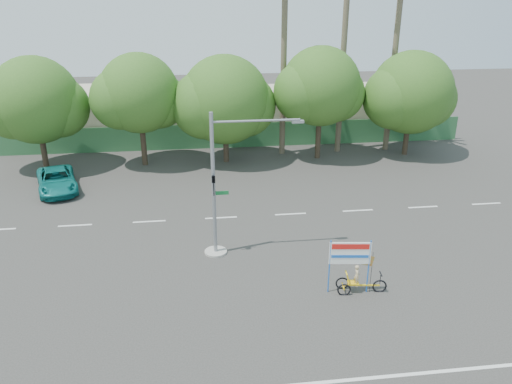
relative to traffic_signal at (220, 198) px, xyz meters
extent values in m
plane|color=#33302D|center=(2.20, -3.98, -2.92)|extent=(120.00, 120.00, 0.00)
cube|color=#336B3D|center=(2.20, 17.52, -1.92)|extent=(38.00, 0.08, 2.00)
cube|color=beige|center=(-7.80, 22.02, -0.92)|extent=(12.00, 8.00, 4.00)
cube|color=beige|center=(10.20, 22.02, -1.12)|extent=(14.00, 8.00, 3.60)
cylinder|color=#473828|center=(-11.80, 14.02, -1.16)|extent=(0.40, 0.40, 3.52)
sphere|color=#244F17|center=(-11.80, 14.02, 2.04)|extent=(6.00, 6.00, 6.00)
sphere|color=#244F17|center=(-10.45, 14.32, 1.48)|extent=(4.32, 4.32, 4.32)
sphere|color=#244F17|center=(-13.15, 13.77, 1.72)|extent=(4.56, 4.56, 4.56)
cylinder|color=#473828|center=(-4.80, 14.02, -1.05)|extent=(0.40, 0.40, 3.74)
sphere|color=#244F17|center=(-4.80, 14.02, 2.35)|extent=(5.60, 5.60, 5.60)
sphere|color=#244F17|center=(-3.54, 14.32, 1.76)|extent=(4.03, 4.03, 4.03)
sphere|color=#244F17|center=(-6.06, 13.77, 2.01)|extent=(4.26, 4.26, 4.26)
cylinder|color=#473828|center=(1.20, 14.02, -1.27)|extent=(0.40, 0.40, 3.30)
sphere|color=#244F17|center=(1.20, 14.02, 1.73)|extent=(6.40, 6.40, 6.40)
sphere|color=#244F17|center=(2.64, 14.32, 1.21)|extent=(4.61, 4.61, 4.61)
sphere|color=#244F17|center=(-0.24, 13.77, 1.43)|extent=(4.86, 4.86, 4.86)
cylinder|color=#473828|center=(8.20, 14.02, -0.98)|extent=(0.40, 0.40, 3.87)
sphere|color=#244F17|center=(8.20, 14.02, 2.54)|extent=(5.80, 5.80, 5.80)
sphere|color=#244F17|center=(9.50, 14.32, 1.92)|extent=(4.18, 4.18, 4.18)
sphere|color=#244F17|center=(6.89, 13.77, 2.19)|extent=(4.41, 4.41, 4.41)
cylinder|color=#473828|center=(15.20, 14.02, -1.20)|extent=(0.40, 0.40, 3.43)
sphere|color=#244F17|center=(15.20, 14.02, 1.92)|extent=(6.20, 6.20, 6.20)
sphere|color=#244F17|center=(16.59, 14.32, 1.37)|extent=(4.46, 4.46, 4.46)
sphere|color=#244F17|center=(13.80, 13.77, 1.61)|extent=(4.71, 4.71, 4.71)
cylinder|color=#70604C|center=(10.20, 15.52, 5.58)|extent=(0.44, 0.44, 17.00)
cylinder|color=#70604C|center=(14.20, 15.52, 4.58)|extent=(0.44, 0.44, 15.00)
cylinder|color=#70604C|center=(5.70, 15.52, 4.08)|extent=(0.44, 0.44, 14.00)
cylinder|color=gray|center=(-0.30, 0.02, -2.87)|extent=(1.10, 1.10, 0.10)
cylinder|color=gray|center=(-0.30, 0.02, 0.58)|extent=(0.18, 0.18, 7.00)
cylinder|color=gray|center=(1.70, 0.02, 3.63)|extent=(4.00, 0.10, 0.10)
cube|color=gray|center=(3.60, 0.02, 3.53)|extent=(0.55, 0.20, 0.12)
imported|color=black|center=(-0.30, -0.20, 0.68)|extent=(0.16, 0.20, 1.00)
cube|color=#14662D|center=(0.05, 0.02, 0.23)|extent=(0.70, 0.04, 0.18)
torus|color=black|center=(6.45, -4.28, -2.65)|extent=(0.62, 0.15, 0.62)
torus|color=black|center=(4.95, -3.83, -2.66)|extent=(0.58, 0.14, 0.58)
torus|color=black|center=(4.88, -4.34, -2.66)|extent=(0.58, 0.14, 0.58)
cube|color=yellow|center=(5.68, -4.18, -2.59)|extent=(1.54, 0.25, 0.05)
cube|color=yellow|center=(4.91, -4.08, -2.65)|extent=(0.12, 0.55, 0.05)
cube|color=yellow|center=(5.32, -4.14, -2.46)|extent=(0.50, 0.44, 0.05)
cube|color=yellow|center=(5.08, -4.11, -2.21)|extent=(0.25, 0.41, 0.49)
cylinder|color=black|center=(6.45, -4.28, -2.28)|extent=(0.03, 0.03, 0.50)
cube|color=black|center=(6.45, -4.28, -2.03)|extent=(0.09, 0.41, 0.04)
imported|color=#CCB284|center=(5.46, -4.15, -2.12)|extent=(0.28, 0.39, 0.98)
cylinder|color=blue|center=(4.28, -4.00, -1.69)|extent=(0.06, 0.06, 2.46)
cylinder|color=blue|center=(5.91, -4.21, -1.69)|extent=(0.06, 0.06, 2.46)
cube|color=white|center=(5.09, -4.11, -1.05)|extent=(1.72, 0.27, 1.00)
cube|color=red|center=(5.09, -4.14, -0.73)|extent=(1.54, 0.21, 0.24)
cube|color=blue|center=(5.09, -4.14, -1.19)|extent=(1.54, 0.21, 0.13)
cylinder|color=black|center=(6.04, -4.23, -1.96)|extent=(0.02, 0.02, 1.91)
cube|color=red|center=(5.73, -4.19, -1.37)|extent=(0.80, 0.12, 0.60)
imported|color=#107471|center=(-9.95, 9.51, -2.24)|extent=(3.60, 5.37, 1.37)
camera|label=1|loc=(-1.03, -21.62, 9.05)|focal=35.00mm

